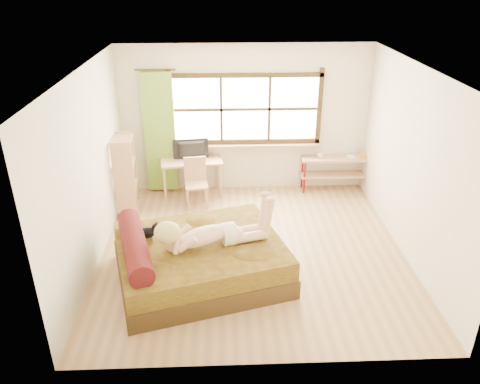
{
  "coord_description": "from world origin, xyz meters",
  "views": [
    {
      "loc": [
        -0.43,
        -5.97,
        3.88
      ],
      "look_at": [
        -0.18,
        0.2,
        0.88
      ],
      "focal_mm": 35.0,
      "sensor_mm": 36.0,
      "label": 1
    }
  ],
  "objects_px": {
    "woman": "(211,223)",
    "desk": "(192,165)",
    "pipe_shelf": "(336,166)",
    "bookshelf": "(126,174)",
    "chair": "(196,179)",
    "kitten": "(146,232)",
    "bed": "(197,259)"
  },
  "relations": [
    {
      "from": "pipe_shelf",
      "to": "kitten",
      "type": "bearing_deg",
      "value": -141.04
    },
    {
      "from": "desk",
      "to": "pipe_shelf",
      "type": "bearing_deg",
      "value": -4.75
    },
    {
      "from": "pipe_shelf",
      "to": "bookshelf",
      "type": "height_order",
      "value": "bookshelf"
    },
    {
      "from": "bookshelf",
      "to": "bed",
      "type": "bearing_deg",
      "value": -63.55
    },
    {
      "from": "pipe_shelf",
      "to": "bookshelf",
      "type": "bearing_deg",
      "value": -170.21
    },
    {
      "from": "bookshelf",
      "to": "chair",
      "type": "bearing_deg",
      "value": 3.49
    },
    {
      "from": "bed",
      "to": "bookshelf",
      "type": "bearing_deg",
      "value": 106.45
    },
    {
      "from": "kitten",
      "to": "desk",
      "type": "height_order",
      "value": "kitten"
    },
    {
      "from": "woman",
      "to": "bookshelf",
      "type": "distance_m",
      "value": 2.56
    },
    {
      "from": "chair",
      "to": "bookshelf",
      "type": "relative_size",
      "value": 0.64
    },
    {
      "from": "chair",
      "to": "bookshelf",
      "type": "height_order",
      "value": "bookshelf"
    },
    {
      "from": "woman",
      "to": "desk",
      "type": "height_order",
      "value": "woman"
    },
    {
      "from": "desk",
      "to": "kitten",
      "type": "bearing_deg",
      "value": -108.07
    },
    {
      "from": "kitten",
      "to": "desk",
      "type": "bearing_deg",
      "value": 63.56
    },
    {
      "from": "woman",
      "to": "kitten",
      "type": "height_order",
      "value": "woman"
    },
    {
      "from": "bookshelf",
      "to": "woman",
      "type": "bearing_deg",
      "value": -60.13
    },
    {
      "from": "desk",
      "to": "bed",
      "type": "bearing_deg",
      "value": -93.02
    },
    {
      "from": "kitten",
      "to": "bookshelf",
      "type": "distance_m",
      "value": 2.02
    },
    {
      "from": "desk",
      "to": "bookshelf",
      "type": "bearing_deg",
      "value": -159.97
    },
    {
      "from": "kitten",
      "to": "chair",
      "type": "distance_m",
      "value": 2.2
    },
    {
      "from": "kitten",
      "to": "bookshelf",
      "type": "bearing_deg",
      "value": 91.99
    },
    {
      "from": "kitten",
      "to": "chair",
      "type": "height_order",
      "value": "chair"
    },
    {
      "from": "pipe_shelf",
      "to": "bookshelf",
      "type": "relative_size",
      "value": 0.98
    },
    {
      "from": "woman",
      "to": "desk",
      "type": "xyz_separation_m",
      "value": [
        -0.4,
        2.64,
        -0.27
      ]
    },
    {
      "from": "desk",
      "to": "pipe_shelf",
      "type": "relative_size",
      "value": 0.88
    },
    {
      "from": "desk",
      "to": "pipe_shelf",
      "type": "distance_m",
      "value": 2.71
    },
    {
      "from": "woman",
      "to": "chair",
      "type": "distance_m",
      "value": 2.32
    },
    {
      "from": "bed",
      "to": "desk",
      "type": "height_order",
      "value": "bed"
    },
    {
      "from": "woman",
      "to": "pipe_shelf",
      "type": "height_order",
      "value": "woman"
    },
    {
      "from": "woman",
      "to": "chair",
      "type": "relative_size",
      "value": 1.77
    },
    {
      "from": "chair",
      "to": "desk",
      "type": "bearing_deg",
      "value": 96.32
    },
    {
      "from": "bed",
      "to": "desk",
      "type": "xyz_separation_m",
      "value": [
        -0.19,
        2.6,
        0.3
      ]
    }
  ]
}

